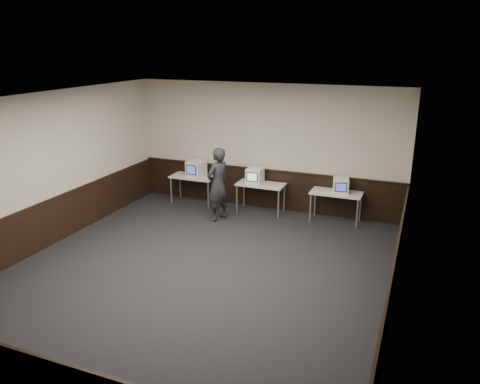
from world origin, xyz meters
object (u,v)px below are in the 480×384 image
at_px(emac_right, 341,186).
at_px(person, 218,184).
at_px(desk_right, 336,195).
at_px(desk_left, 193,179).
at_px(desk_center, 261,186).
at_px(emac_center, 255,176).
at_px(emac_left, 196,169).

relative_size(emac_right, person, 0.25).
relative_size(desk_right, person, 0.67).
bearing_deg(desk_right, desk_left, 180.00).
xyz_separation_m(desk_center, person, (-0.78, -0.90, 0.21)).
bearing_deg(emac_center, desk_center, 4.17).
relative_size(desk_left, person, 0.67).
relative_size(emac_left, person, 0.28).
bearing_deg(emac_right, desk_right, 147.66).
distance_m(emac_left, emac_center, 1.65).
bearing_deg(desk_center, desk_left, 180.00).
relative_size(desk_left, desk_right, 1.00).
distance_m(emac_center, emac_right, 2.16).
bearing_deg(desk_left, emac_center, -0.42).
distance_m(desk_left, desk_right, 3.80).
bearing_deg(desk_center, emac_right, -1.06).
xyz_separation_m(emac_right, person, (-2.78, -0.86, -0.04)).
xyz_separation_m(desk_left, emac_left, (0.09, -0.01, 0.28)).
distance_m(desk_center, emac_left, 1.83).
distance_m(emac_right, person, 2.91).
height_order(emac_center, emac_right, emac_center).
bearing_deg(person, emac_right, 127.71).
bearing_deg(desk_left, emac_right, -0.55).
xyz_separation_m(desk_left, emac_right, (3.90, -0.04, 0.25)).
xyz_separation_m(emac_left, emac_center, (1.65, -0.00, -0.02)).
relative_size(desk_center, emac_center, 2.84).
distance_m(emac_left, emac_right, 3.80).
bearing_deg(emac_center, person, -125.42).
height_order(desk_left, desk_right, same).
height_order(desk_right, emac_right, emac_right).
xyz_separation_m(desk_center, desk_right, (1.90, 0.00, 0.00)).
bearing_deg(emac_right, emac_left, 167.92).
distance_m(desk_right, emac_right, 0.27).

